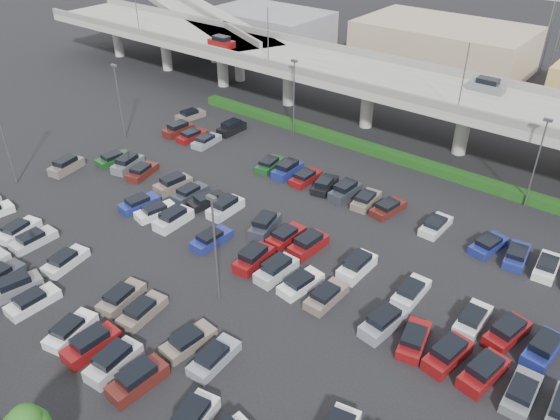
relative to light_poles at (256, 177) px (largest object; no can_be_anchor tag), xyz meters
name	(u,v)px	position (x,y,z in m)	size (l,w,h in m)	color
ground	(276,254)	(4.13, -2.00, -6.24)	(280.00, 280.00, 0.00)	black
overpass	(429,93)	(3.88, 29.99, 0.73)	(150.00, 13.00, 15.80)	gray
on_ramp	(204,19)	(-47.98, 41.05, 0.62)	(50.93, 30.13, 8.80)	gray
hedge	(399,158)	(4.13, 23.00, -5.69)	(66.00, 1.60, 1.10)	#123710
tree_row	(12,420)	(4.83, -28.53, -2.72)	(65.07, 3.66, 5.94)	#332316
parked_cars	(253,268)	(4.26, -5.67, -5.60)	(63.03, 41.66, 1.67)	silver
light_poles	(256,177)	(0.00, 0.00, 0.00)	(66.90, 48.38, 10.30)	#535359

